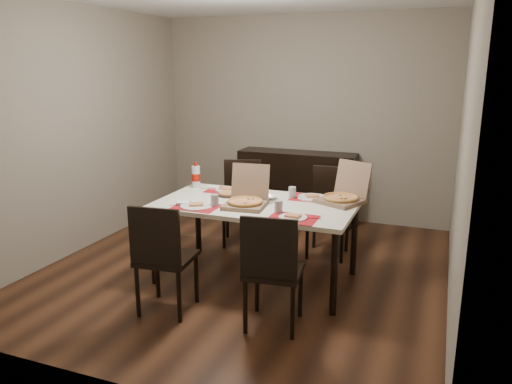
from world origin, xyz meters
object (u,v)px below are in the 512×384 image
sideboard (297,186)px  pizza_box_center (246,200)px  chair_near_right (272,267)px  chair_far_right (330,207)px  dining_table (256,209)px  dip_bowl (270,197)px  chair_near_left (162,254)px  soda_bottle (196,177)px  chair_far_left (242,198)px

sideboard → pizza_box_center: 2.11m
sideboard → chair_near_right: 2.85m
chair_far_right → pizza_box_center: (-0.53, -1.05, 0.30)m
dining_table → pizza_box_center: 0.19m
chair_far_right → dip_bowl: chair_far_right is taller
chair_near_left → soda_bottle: size_ratio=3.50×
chair_near_left → dip_bowl: bearing=63.9°
chair_far_left → soda_bottle: (-0.26, -0.60, 0.35)m
pizza_box_center → dip_bowl: pizza_box_center is taller
chair_far_right → soda_bottle: soda_bottle is taller
chair_far_left → pizza_box_center: 1.21m
dining_table → dip_bowl: (0.08, 0.17, 0.08)m
sideboard → dining_table: bearing=-84.5°
sideboard → chair_near_right: bearing=-77.1°
pizza_box_center → soda_bottle: pizza_box_center is taller
chair_near_left → dip_bowl: size_ratio=7.15×
chair_far_right → dip_bowl: size_ratio=7.15×
chair_near_right → pizza_box_center: bearing=125.2°
sideboard → soda_bottle: bearing=-110.6°
dining_table → chair_far_left: (-0.53, 0.93, -0.17)m
chair_near_right → chair_near_left: bearing=-175.3°
dip_bowl → soda_bottle: 0.89m
chair_near_left → chair_far_right: (0.94, 1.82, 0.00)m
chair_near_left → dip_bowl: chair_near_left is taller
pizza_box_center → dip_bowl: size_ratio=3.26×
chair_far_left → dining_table: bearing=-60.2°
sideboard → dining_table: size_ratio=0.83×
chair_far_left → dip_bowl: 1.01m
dining_table → soda_bottle: size_ratio=6.78×
chair_near_right → soda_bottle: bearing=136.8°
pizza_box_center → chair_near_right: bearing=-54.8°
sideboard → dip_bowl: (0.26, -1.77, 0.32)m
sideboard → dip_bowl: 1.82m
soda_bottle → sideboard: bearing=69.4°
chair_near_right → chair_far_right: bearing=88.8°
sideboard → soda_bottle: soda_bottle is taller
pizza_box_center → sideboard: bearing=93.9°
dining_table → chair_near_right: 0.97m
chair_far_right → pizza_box_center: size_ratio=2.19×
chair_near_left → chair_far_left: same height
pizza_box_center → chair_far_right: bearing=63.2°
dip_bowl → chair_near_right: bearing=-69.7°
dining_table → dip_bowl: dip_bowl is taller
dining_table → chair_near_right: chair_near_right is taller
dining_table → chair_far_left: chair_far_left is taller
chair_near_left → chair_far_left: (-0.08, 1.84, 0.00)m
chair_far_left → pizza_box_center: size_ratio=2.19×
chair_near_left → chair_near_right: 0.90m
soda_bottle → dining_table: bearing=-22.6°
dining_table → chair_near_right: size_ratio=1.94×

